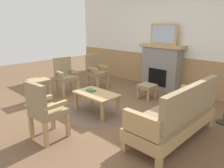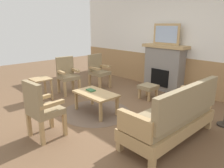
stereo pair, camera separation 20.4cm
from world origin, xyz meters
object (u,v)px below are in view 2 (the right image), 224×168
(couch, at_px, (172,117))
(coffee_table, at_px, (96,95))
(framed_picture, at_px, (166,34))
(book_on_table, at_px, (91,90))
(fireplace, at_px, (164,67))
(armchair_by_window_left, at_px, (98,70))
(armchair_near_fireplace, at_px, (67,74))
(footstool, at_px, (148,88))
(armchair_front_left, at_px, (41,107))
(side_table, at_px, (41,83))

(couch, distance_m, coffee_table, 1.73)
(framed_picture, distance_m, book_on_table, 2.68)
(fireplace, height_order, coffee_table, fireplace)
(book_on_table, bearing_deg, fireplace, 85.25)
(coffee_table, height_order, armchair_by_window_left, armchair_by_window_left)
(couch, bearing_deg, armchair_by_window_left, 161.91)
(armchair_near_fireplace, bearing_deg, couch, -1.58)
(fireplace, xyz_separation_m, armchair_by_window_left, (-1.43, -1.23, -0.11))
(footstool, xyz_separation_m, armchair_near_fireplace, (-1.80, -1.22, 0.25))
(footstool, distance_m, armchair_front_left, 2.82)
(armchair_near_fireplace, height_order, side_table, armchair_near_fireplace)
(couch, distance_m, side_table, 3.31)
(couch, height_order, side_table, couch)
(framed_picture, distance_m, side_table, 3.51)
(couch, xyz_separation_m, armchair_by_window_left, (-3.12, 1.02, 0.14))
(coffee_table, distance_m, book_on_table, 0.19)
(couch, xyz_separation_m, coffee_table, (-1.72, -0.19, -0.01))
(footstool, xyz_separation_m, armchair_front_left, (0.00, -2.81, 0.25))
(coffee_table, xyz_separation_m, side_table, (-1.52, -0.50, 0.05))
(coffee_table, distance_m, side_table, 1.60)
(framed_picture, height_order, couch, framed_picture)
(framed_picture, relative_size, footstool, 2.00)
(fireplace, height_order, side_table, fireplace)
(coffee_table, relative_size, armchair_front_left, 0.98)
(side_table, bearing_deg, couch, 12.06)
(couch, height_order, coffee_table, couch)
(book_on_table, bearing_deg, footstool, 75.18)
(coffee_table, distance_m, armchair_near_fireplace, 1.61)
(footstool, bearing_deg, armchair_by_window_left, -169.90)
(book_on_table, bearing_deg, armchair_near_fireplace, 168.71)
(couch, relative_size, footstool, 4.50)
(fireplace, distance_m, framed_picture, 0.91)
(book_on_table, relative_size, armchair_by_window_left, 0.20)
(armchair_front_left, bearing_deg, coffee_table, 99.77)
(armchair_near_fireplace, bearing_deg, armchair_by_window_left, 79.35)
(armchair_front_left, bearing_deg, armchair_near_fireplace, 138.63)
(side_table, bearing_deg, fireplace, 62.18)
(book_on_table, relative_size, armchair_near_fireplace, 0.20)
(armchair_near_fireplace, xyz_separation_m, armchair_front_left, (1.80, -1.59, 0.00))
(book_on_table, bearing_deg, framed_picture, 85.25)
(fireplace, bearing_deg, coffee_table, -90.65)
(framed_picture, distance_m, armchair_near_fireplace, 2.88)
(footstool, distance_m, armchair_near_fireplace, 2.19)
(footstool, relative_size, armchair_by_window_left, 0.41)
(couch, distance_m, book_on_table, 1.90)
(framed_picture, height_order, coffee_table, framed_picture)
(fireplace, height_order, couch, fireplace)
(coffee_table, xyz_separation_m, armchair_near_fireplace, (-1.58, 0.28, 0.15))
(footstool, bearing_deg, coffee_table, -98.38)
(couch, relative_size, armchair_front_left, 1.84)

